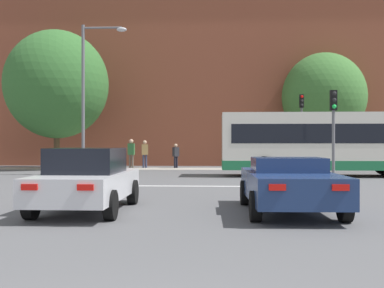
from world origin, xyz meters
name	(u,v)px	position (x,y,z in m)	size (l,w,h in m)	color
stop_line_strip	(197,186)	(0.00, 14.93, 0.00)	(8.85, 0.30, 0.01)	silver
far_pavement	(204,169)	(0.00, 26.82, 0.01)	(69.83, 2.50, 0.01)	#A09B91
brick_civic_building	(170,69)	(-3.22, 38.25, 8.00)	(38.91, 15.94, 18.24)	brown
car_saloon_left	(87,179)	(-2.35, 8.24, 0.75)	(1.93, 4.33, 1.50)	silver
car_roadster_right	(289,184)	(2.39, 8.25, 0.67)	(2.10, 4.41, 1.27)	navy
bus_crossing_lead	(327,143)	(6.07, 20.54, 1.63)	(10.14, 2.68, 3.05)	silver
traffic_light_near_right	(334,120)	(5.35, 16.20, 2.51)	(0.26, 0.31, 3.70)	slate
traffic_light_far_right	(302,119)	(5.87, 26.25, 3.03)	(0.26, 0.31, 4.54)	slate
street_lamp_junction	(91,84)	(-5.54, 20.68, 4.58)	(2.27, 0.36, 7.51)	slate
pedestrian_waiting	(176,154)	(-1.86, 27.65, 0.90)	(0.43, 0.45, 1.56)	black
pedestrian_walking_east	(131,151)	(-4.50, 26.32, 1.10)	(0.42, 0.27, 1.85)	brown
pedestrian_walking_west	(145,152)	(-3.86, 27.69, 1.06)	(0.44, 0.30, 1.78)	#333851
tree_by_building	(57,84)	(-9.12, 26.21, 5.23)	(6.35, 6.35, 8.57)	#4C3823
tree_kerbside	(324,97)	(7.97, 29.73, 4.73)	(5.60, 5.60, 7.68)	#4C3823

